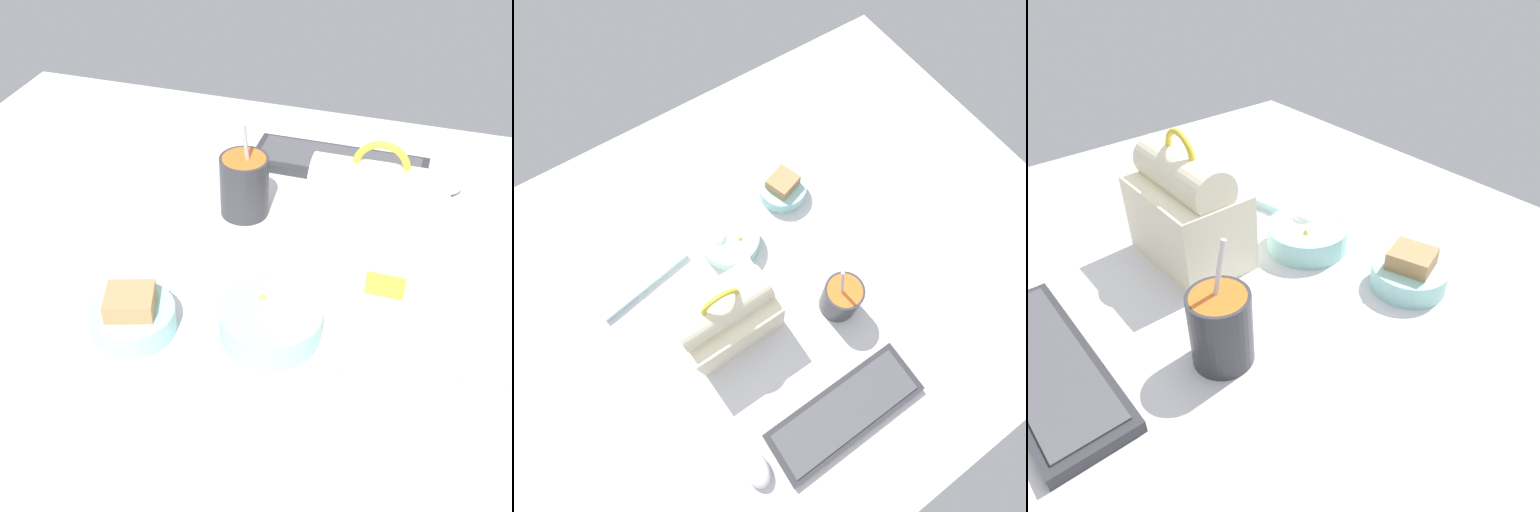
{
  "view_description": "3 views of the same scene",
  "coord_description": "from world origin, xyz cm",
  "views": [
    {
      "loc": [
        22.14,
        -69.68,
        66.5
      ],
      "look_at": [
        1.06,
        -1.63,
        7.0
      ],
      "focal_mm": 45.0,
      "sensor_mm": 36.0,
      "label": 1
    },
    {
      "loc": [
        19.69,
        26.3,
        88.96
      ],
      "look_at": [
        1.06,
        -1.63,
        7.0
      ],
      "focal_mm": 28.0,
      "sensor_mm": 36.0,
      "label": 2
    },
    {
      "loc": [
        -46.13,
        38.29,
        51.48
      ],
      "look_at": [
        1.06,
        -1.63,
        7.0
      ],
      "focal_mm": 35.0,
      "sensor_mm": 36.0,
      "label": 3
    }
  ],
  "objects": [
    {
      "name": "desk_surface",
      "position": [
        0.0,
        0.0,
        1.0
      ],
      "size": [
        140.0,
        110.0,
        2.0
      ],
      "color": "silver",
      "rests_on": "ground"
    },
    {
      "name": "keyboard",
      "position": [
        6.44,
        33.42,
        3.02
      ],
      "size": [
        32.45,
        11.07,
        2.1
      ],
      "color": "#2D2D33",
      "rests_on": "desk_surface"
    },
    {
      "name": "lunch_bag",
      "position": [
        16.4,
        5.54,
        10.74
      ],
      "size": [
        19.64,
        13.09,
        22.48
      ],
      "color": "#EFE5C1",
      "rests_on": "desk_surface"
    },
    {
      "name": "soup_cup",
      "position": [
        -6.04,
        14.8,
        7.56
      ],
      "size": [
        8.16,
        8.16,
        17.73
      ],
      "color": "#333338",
      "rests_on": "desk_surface"
    },
    {
      "name": "bento_bowl_sandwich",
      "position": [
        -12.13,
        -15.83,
        4.45
      ],
      "size": [
        11.72,
        11.72,
        6.57
      ],
      "color": "#93D1CC",
      "rests_on": "desk_surface"
    },
    {
      "name": "bento_bowl_snacks",
      "position": [
        6.02,
        -11.01,
        4.37
      ],
      "size": [
        13.92,
        13.92,
        5.97
      ],
      "color": "#93D1CC",
      "rests_on": "desk_surface"
    },
    {
      "name": "computer_mouse",
      "position": [
        26.75,
        32.14,
        3.77
      ],
      "size": [
        4.92,
        7.06,
        3.54
      ],
      "color": "silver",
      "rests_on": "desk_surface"
    },
    {
      "name": "chopstick_case",
      "position": [
        27.45,
        -13.05,
        2.8
      ],
      "size": [
        22.96,
        6.18,
        1.6
      ],
      "color": "#99C6D6",
      "rests_on": "desk_surface"
    }
  ]
}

